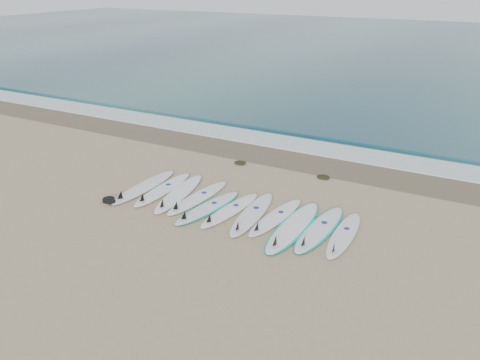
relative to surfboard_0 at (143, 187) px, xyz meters
The scene contains 19 objects.
ground 2.87m from the surfboard_0, ahead, with size 120.00×120.00×0.00m, color tan.
ocean 32.64m from the surfboard_0, 84.96° to the left, with size 120.00×55.00×0.03m, color #22535E.
wet_sand_band 5.01m from the surfboard_0, 55.13° to the left, with size 120.00×1.80×0.01m, color brown.
foam_band 6.21m from the surfboard_0, 62.54° to the left, with size 120.00×1.40×0.04m, color silver.
wave_crest 7.58m from the surfboard_0, 67.77° to the left, with size 120.00×1.00×0.10m, color #22535E.
surfboard_0 is the anchor object (origin of this frame).
surfboard_1 0.58m from the surfboard_0, 11.96° to the left, with size 0.57×2.54×0.32m.
surfboard_2 1.13m from the surfboard_0, ahead, with size 0.92×2.69×0.34m.
surfboard_3 1.72m from the surfboard_0, ahead, with size 0.75×2.54×0.32m.
surfboard_4 2.26m from the surfboard_0, ahead, with size 0.98×2.46×0.30m.
surfboard_5 2.83m from the surfboard_0, ahead, with size 0.79×2.39×0.30m.
surfboard_6 3.42m from the surfboard_0, ahead, with size 0.76×2.61×0.33m.
surfboard_7 4.01m from the surfboard_0, ahead, with size 0.77×2.42×0.30m.
surfboard_8 4.58m from the surfboard_0, ahead, with size 0.73×2.84×0.36m.
surfboard_9 5.16m from the surfboard_0, ahead, with size 0.79×2.62×0.33m.
surfboard_10 5.74m from the surfboard_0, ahead, with size 0.53×2.34×0.30m.
seaweed_near 3.34m from the surfboard_0, 63.03° to the left, with size 0.39×0.30×0.08m, color black.
seaweed_far 5.26m from the surfboard_0, 36.39° to the left, with size 0.40×0.31×0.08m, color black.
leash_coil 1.10m from the surfboard_0, 104.27° to the right, with size 0.46×0.36×0.11m.
Camera 1 is at (5.14, -9.28, 5.52)m, focal length 35.00 mm.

